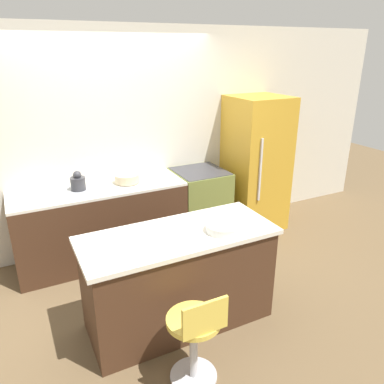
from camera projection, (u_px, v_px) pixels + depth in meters
The scene contains 10 objects.
ground_plane at pixel (137, 265), 4.30m from camera, with size 14.00×14.00×0.00m, color brown.
wall_back at pixel (112, 142), 4.41m from camera, with size 8.00×0.06×2.60m.
back_counter at pixel (102, 224), 4.31m from camera, with size 1.89×0.64×0.90m.
kitchen_island at pixel (179, 278), 3.28m from camera, with size 1.66×0.69×0.90m.
oven_range at pixel (200, 204), 4.84m from camera, with size 0.64×0.65×0.90m.
refrigerator at pixel (256, 164), 5.00m from camera, with size 0.71×0.72×1.78m.
stool_chair at pixel (195, 338), 2.68m from camera, with size 0.40×0.40×0.80m.
kettle at pixel (78, 182), 4.02m from camera, with size 0.16×0.16×0.21m.
mixing_bowl at pixel (127, 178), 4.26m from camera, with size 0.28×0.28×0.10m.
fruit_bowl at pixel (224, 227), 3.15m from camera, with size 0.30×0.30×0.07m.
Camera 1 is at (-1.10, -3.60, 2.34)m, focal length 35.00 mm.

